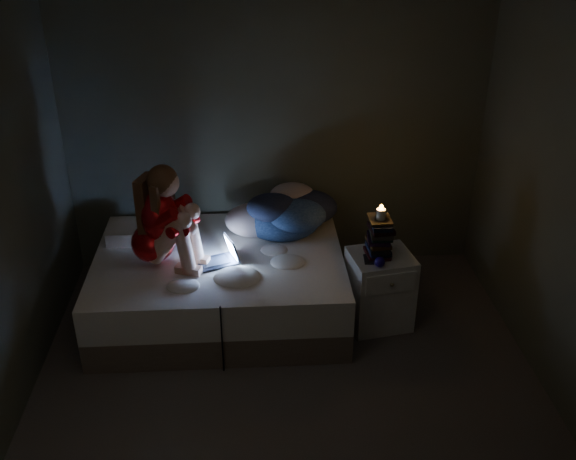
{
  "coord_description": "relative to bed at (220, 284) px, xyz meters",
  "views": [
    {
      "loc": [
        -0.22,
        -3.4,
        3.14
      ],
      "look_at": [
        0.05,
        1.0,
        0.8
      ],
      "focal_mm": 40.66,
      "sensor_mm": 36.0,
      "label": 1
    }
  ],
  "objects": [
    {
      "name": "floor",
      "position": [
        0.5,
        -1.1,
        -0.28
      ],
      "size": [
        3.6,
        3.8,
        0.02
      ],
      "primitive_type": "cube",
      "color": "#433F3D",
      "rests_on": "ground"
    },
    {
      "name": "ceiling",
      "position": [
        0.5,
        -1.1,
        2.34
      ],
      "size": [
        3.6,
        3.8,
        0.02
      ],
      "primitive_type": "cube",
      "color": "silver",
      "rests_on": "ground"
    },
    {
      "name": "wall_back",
      "position": [
        0.5,
        0.81,
        1.03
      ],
      "size": [
        3.6,
        0.02,
        2.6
      ],
      "primitive_type": "cube",
      "color": "#414439",
      "rests_on": "ground"
    },
    {
      "name": "bed",
      "position": [
        0.0,
        0.0,
        0.0
      ],
      "size": [
        1.97,
        1.47,
        0.54
      ],
      "primitive_type": null,
      "color": "silver",
      "rests_on": "ground"
    },
    {
      "name": "pillow",
      "position": [
        -0.71,
        0.31,
        0.33
      ],
      "size": [
        0.4,
        0.28,
        0.12
      ],
      "primitive_type": "cube",
      "color": "silver",
      "rests_on": "bed"
    },
    {
      "name": "woman",
      "position": [
        -0.49,
        -0.08,
        0.69
      ],
      "size": [
        0.6,
        0.49,
        0.83
      ],
      "primitive_type": null,
      "rotation": [
        0.0,
        0.0,
        -0.34
      ],
      "color": "maroon",
      "rests_on": "bed"
    },
    {
      "name": "laptop",
      "position": [
        -0.01,
        -0.13,
        0.38
      ],
      "size": [
        0.36,
        0.31,
        0.21
      ],
      "primitive_type": null,
      "rotation": [
        0.0,
        0.0,
        0.38
      ],
      "color": "black",
      "rests_on": "bed"
    },
    {
      "name": "clothes_pile",
      "position": [
        0.52,
        0.33,
        0.48
      ],
      "size": [
        0.83,
        0.75,
        0.41
      ],
      "primitive_type": null,
      "rotation": [
        0.0,
        0.0,
        0.36
      ],
      "color": "#13234F",
      "rests_on": "bed"
    },
    {
      "name": "nightstand",
      "position": [
        1.26,
        -0.23,
        0.04
      ],
      "size": [
        0.53,
        0.49,
        0.62
      ],
      "primitive_type": "cube",
      "rotation": [
        0.0,
        0.0,
        0.18
      ],
      "color": "silver",
      "rests_on": "ground"
    },
    {
      "name": "book_stack",
      "position": [
        1.23,
        -0.21,
        0.51
      ],
      "size": [
        0.19,
        0.25,
        0.31
      ],
      "primitive_type": null,
      "color": "black",
      "rests_on": "nightstand"
    },
    {
      "name": "candle",
      "position": [
        1.23,
        -0.21,
        0.71
      ],
      "size": [
        0.07,
        0.07,
        0.08
      ],
      "primitive_type": "cylinder",
      "color": "beige",
      "rests_on": "book_stack"
    },
    {
      "name": "phone",
      "position": [
        1.14,
        -0.27,
        0.36
      ],
      "size": [
        0.1,
        0.15,
        0.01
      ],
      "primitive_type": "cube",
      "rotation": [
        0.0,
        0.0,
        -0.25
      ],
      "color": "black",
      "rests_on": "nightstand"
    },
    {
      "name": "blue_orb",
      "position": [
        1.18,
        -0.38,
        0.39
      ],
      "size": [
        0.08,
        0.08,
        0.08
      ],
      "primitive_type": "sphere",
      "color": "#14095D",
      "rests_on": "nightstand"
    }
  ]
}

